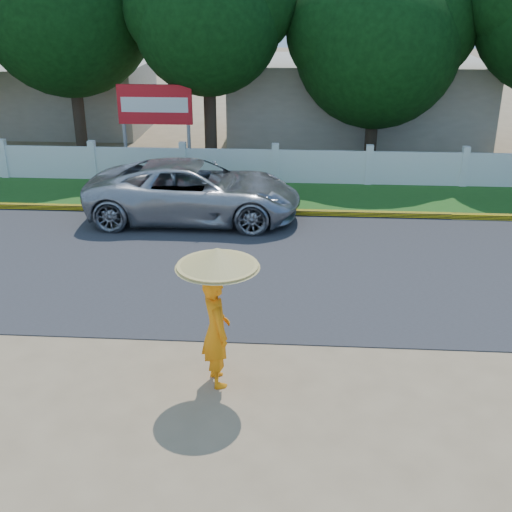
{
  "coord_description": "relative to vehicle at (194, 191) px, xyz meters",
  "views": [
    {
      "loc": [
        0.74,
        -9.0,
        5.98
      ],
      "look_at": [
        0.0,
        2.0,
        1.3
      ],
      "focal_mm": 45.0,
      "sensor_mm": 36.0,
      "label": 1
    }
  ],
  "objects": [
    {
      "name": "ground",
      "position": [
        2.06,
        -7.58,
        -0.8
      ],
      "size": [
        120.0,
        120.0,
        0.0
      ],
      "primitive_type": "plane",
      "color": "#9E8460",
      "rests_on": "ground"
    },
    {
      "name": "curb",
      "position": [
        2.06,
        0.47,
        -0.72
      ],
      "size": [
        40.0,
        0.18,
        0.16
      ],
      "primitive_type": "cube",
      "color": "yellow",
      "rests_on": "ground"
    },
    {
      "name": "grass_verge",
      "position": [
        2.06,
        2.17,
        -0.79
      ],
      "size": [
        60.0,
        3.5,
        0.03
      ],
      "primitive_type": "cube",
      "color": "#2D601E",
      "rests_on": "ground"
    },
    {
      "name": "building_near",
      "position": [
        5.06,
        10.42,
        0.8
      ],
      "size": [
        10.0,
        6.0,
        3.2
      ],
      "primitive_type": "cube",
      "color": "#B7AD99",
      "rests_on": "ground"
    },
    {
      "name": "building_far",
      "position": [
        -7.94,
        11.42,
        0.6
      ],
      "size": [
        8.0,
        5.0,
        2.8
      ],
      "primitive_type": "cube",
      "color": "#B7AD99",
      "rests_on": "ground"
    },
    {
      "name": "vehicle",
      "position": [
        0.0,
        0.0,
        0.0
      ],
      "size": [
        5.79,
        2.7,
        1.61
      ],
      "primitive_type": "imported",
      "rotation": [
        0.0,
        0.0,
        1.58
      ],
      "color": "#A2A4AA",
      "rests_on": "ground"
    },
    {
      "name": "tree_row",
      "position": [
        5.74,
        6.63,
        4.09
      ],
      "size": [
        37.53,
        7.02,
        8.6
      ],
      "color": "#473828",
      "rests_on": "ground"
    },
    {
      "name": "monk_with_parasol",
      "position": [
        1.61,
        -7.8,
        0.73
      ],
      "size": [
        1.3,
        1.3,
        2.36
      ],
      "color": "orange",
      "rests_on": "ground"
    },
    {
      "name": "billboard",
      "position": [
        -2.01,
        4.72,
        1.34
      ],
      "size": [
        2.5,
        0.13,
        2.95
      ],
      "color": "gray",
      "rests_on": "ground"
    },
    {
      "name": "road",
      "position": [
        2.06,
        -3.08,
        -0.79
      ],
      "size": [
        60.0,
        7.0,
        0.02
      ],
      "primitive_type": "cube",
      "color": "#38383A",
      "rests_on": "ground"
    },
    {
      "name": "fence",
      "position": [
        2.06,
        3.62,
        -0.25
      ],
      "size": [
        40.0,
        0.1,
        1.1
      ],
      "primitive_type": "cube",
      "color": "silver",
      "rests_on": "ground"
    }
  ]
}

